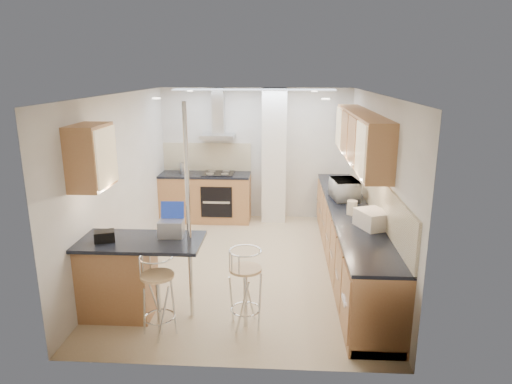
# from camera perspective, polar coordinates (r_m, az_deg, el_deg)

# --- Properties ---
(ground) EXTENTS (4.80, 4.80, 0.00)m
(ground) POSITION_cam_1_polar(r_m,az_deg,el_deg) (6.87, -1.18, -9.20)
(ground) COLOR #C9B286
(ground) RESTS_ON ground
(room_shell) EXTENTS (3.64, 4.84, 2.51)m
(room_shell) POSITION_cam_1_polar(r_m,az_deg,el_deg) (6.74, 1.76, 4.11)
(room_shell) COLOR beige
(room_shell) RESTS_ON ground
(right_counter) EXTENTS (0.63, 4.40, 0.92)m
(right_counter) POSITION_cam_1_polar(r_m,az_deg,el_deg) (6.74, 11.68, -5.75)
(right_counter) COLOR #AA6F44
(right_counter) RESTS_ON ground
(back_counter) EXTENTS (1.70, 0.63, 0.92)m
(back_counter) POSITION_cam_1_polar(r_m,az_deg,el_deg) (8.79, -6.30, -0.62)
(back_counter) COLOR #AA6F44
(back_counter) RESTS_ON ground
(peninsula) EXTENTS (1.47, 0.72, 0.94)m
(peninsula) POSITION_cam_1_polar(r_m,az_deg,el_deg) (5.58, -14.23, -10.30)
(peninsula) COLOR #AA6F44
(peninsula) RESTS_ON ground
(microwave) EXTENTS (0.44, 0.59, 0.30)m
(microwave) POSITION_cam_1_polar(r_m,az_deg,el_deg) (7.01, 11.06, 0.31)
(microwave) COLOR white
(microwave) RESTS_ON right_counter
(laptop) EXTENTS (0.29, 0.22, 0.19)m
(laptop) POSITION_cam_1_polar(r_m,az_deg,el_deg) (5.39, -10.54, -4.50)
(laptop) COLOR #A9ABB1
(laptop) RESTS_ON peninsula
(bag) EXTENTS (0.27, 0.23, 0.12)m
(bag) POSITION_cam_1_polar(r_m,az_deg,el_deg) (5.45, -18.42, -5.26)
(bag) COLOR black
(bag) RESTS_ON peninsula
(bar_stool_near) EXTENTS (0.47, 0.47, 0.93)m
(bar_stool_near) POSITION_cam_1_polar(r_m,az_deg,el_deg) (5.14, -12.11, -12.55)
(bar_stool_near) COLOR tan
(bar_stool_near) RESTS_ON ground
(bar_stool_end) EXTENTS (0.53, 0.53, 0.93)m
(bar_stool_end) POSITION_cam_1_polar(r_m,az_deg,el_deg) (5.18, -1.33, -11.96)
(bar_stool_end) COLOR tan
(bar_stool_end) RESTS_ON ground
(jar_a) EXTENTS (0.13, 0.13, 0.16)m
(jar_a) POSITION_cam_1_polar(r_m,az_deg,el_deg) (7.75, 11.92, 1.12)
(jar_a) COLOR #F1E2D0
(jar_a) RESTS_ON right_counter
(jar_b) EXTENTS (0.13, 0.13, 0.15)m
(jar_b) POSITION_cam_1_polar(r_m,az_deg,el_deg) (7.59, 12.21, 0.77)
(jar_b) COLOR #F1E2D0
(jar_b) RESTS_ON right_counter
(jar_c) EXTENTS (0.18, 0.18, 0.19)m
(jar_c) POSITION_cam_1_polar(r_m,az_deg,el_deg) (6.31, 11.90, -1.91)
(jar_c) COLOR beige
(jar_c) RESTS_ON right_counter
(jar_d) EXTENTS (0.10, 0.10, 0.13)m
(jar_d) POSITION_cam_1_polar(r_m,az_deg,el_deg) (5.93, 14.44, -3.44)
(jar_d) COLOR white
(jar_d) RESTS_ON right_counter
(bread_bin) EXTENTS (0.46, 0.51, 0.22)m
(bread_bin) POSITION_cam_1_polar(r_m,az_deg,el_deg) (5.84, 14.39, -3.29)
(bread_bin) COLOR #F1E2D0
(bread_bin) RESTS_ON right_counter
(kettle) EXTENTS (0.16, 0.16, 0.20)m
(kettle) POSITION_cam_1_polar(r_m,az_deg,el_deg) (8.80, -8.99, 3.04)
(kettle) COLOR #BABDBF
(kettle) RESTS_ON back_counter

